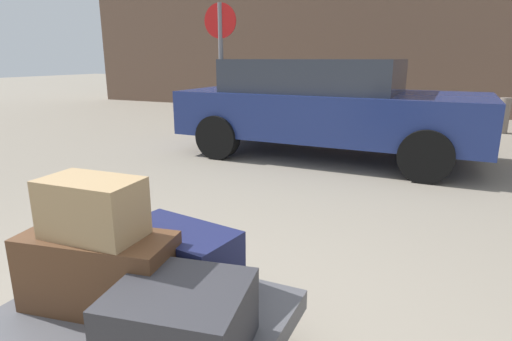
# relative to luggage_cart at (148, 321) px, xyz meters

# --- Properties ---
(luggage_cart) EXTENTS (1.24, 0.88, 0.34)m
(luggage_cart) POSITION_rel_luggage_cart_xyz_m (0.00, 0.00, 0.00)
(luggage_cart) COLOR #4C4C51
(luggage_cart) RESTS_ON ground_plane
(duffel_bag_brown_front_right) EXTENTS (0.72, 0.40, 0.34)m
(duffel_bag_brown_front_right) POSITION_rel_luggage_cart_xyz_m (-0.20, -0.07, 0.24)
(duffel_bag_brown_front_right) COLOR #51331E
(duffel_bag_brown_front_right) RESTS_ON luggage_cart
(duffel_bag_navy_center) EXTENTS (0.63, 0.41, 0.29)m
(duffel_bag_navy_center) POSITION_rel_luggage_cart_xyz_m (0.01, 0.25, 0.21)
(duffel_bag_navy_center) COLOR #191E47
(duffel_bag_navy_center) RESTS_ON luggage_cart
(suitcase_charcoal_front_left) EXTENTS (0.56, 0.52, 0.27)m
(suitcase_charcoal_front_left) POSITION_rel_luggage_cart_xyz_m (0.31, -0.18, 0.21)
(suitcase_charcoal_front_left) COLOR #2D2D33
(suitcase_charcoal_front_left) RESTS_ON luggage_cart
(duffel_bag_tan_topmost_pile) EXTENTS (0.44, 0.27, 0.26)m
(duffel_bag_tan_topmost_pile) POSITION_rel_luggage_cart_xyz_m (-0.20, -0.07, 0.54)
(duffel_bag_tan_topmost_pile) COLOR #9E7F56
(duffel_bag_tan_topmost_pile) RESTS_ON duffel_bag_brown_front_right
(parked_car) EXTENTS (4.33, 1.98, 1.42)m
(parked_car) POSITION_rel_luggage_cart_xyz_m (-0.48, 4.77, 0.49)
(parked_car) COLOR navy
(parked_car) RESTS_ON ground_plane
(bollard_kerb_near) EXTENTS (0.21, 0.21, 0.69)m
(bollard_kerb_near) POSITION_rel_luggage_cart_xyz_m (2.19, 8.14, 0.08)
(bollard_kerb_near) COLOR #72665B
(bollard_kerb_near) RESTS_ON ground_plane
(no_parking_sign) EXTENTS (0.50, 0.07, 2.21)m
(no_parking_sign) POSITION_rel_luggage_cart_xyz_m (-2.00, 4.34, 1.10)
(no_parking_sign) COLOR slate
(no_parking_sign) RESTS_ON ground_plane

